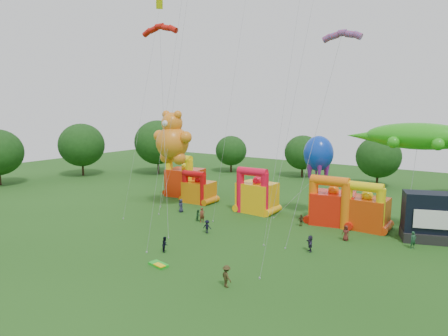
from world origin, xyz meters
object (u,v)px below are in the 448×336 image
Objects in this scene: spectator_4 at (301,220)px; gecko_kite at (417,141)px; bouncy_castle_0 at (184,180)px; bouncy_castle_2 at (256,195)px; teddy_bear_kite at (172,143)px; stage_trailer at (445,218)px; octopus_kite at (305,180)px; spectator_0 at (181,206)px.

gecko_kite is at bearing 164.75° from spectator_4.
bouncy_castle_0 is at bearing 178.85° from gecko_kite.
gecko_kite is at bearing -1.15° from bouncy_castle_0.
teddy_bear_kite reaches higher than bouncy_castle_2.
bouncy_castle_0 is at bearing -48.56° from spectator_4.
stage_trailer is at bearing 1.48° from bouncy_castle_2.
octopus_kite is 7.39× the size of spectator_4.
octopus_kite reaches higher than spectator_0.
spectator_4 is at bearing -12.67° from bouncy_castle_0.
spectator_0 reaches higher than spectator_4.
teddy_bear_kite reaches higher than spectator_0.
spectator_0 is at bearing -152.91° from octopus_kite.
octopus_kite is at bearing -1.61° from bouncy_castle_0.
stage_trailer is 0.84× the size of octopus_kite.
bouncy_castle_2 is 0.45× the size of teddy_bear_kite.
bouncy_castle_2 is 22.11m from gecko_kite.
stage_trailer is at bearing -4.03° from octopus_kite.
bouncy_castle_0 is 10.86m from spectator_0.
stage_trailer is 0.65× the size of teddy_bear_kite.
bouncy_castle_2 is 14.44m from teddy_bear_kite.
teddy_bear_kite is (-11.52, -4.90, 7.21)m from bouncy_castle_2.
bouncy_castle_0 is 0.49× the size of teddy_bear_kite.
spectator_0 is 17.43m from spectator_4.
spectator_0 is (-8.95, -6.14, -1.55)m from bouncy_castle_2.
bouncy_castle_0 is 39.27m from stage_trailer.
octopus_kite is 17.99m from spectator_0.
bouncy_castle_2 is at bearing 23.05° from teddy_bear_kite.
bouncy_castle_0 is 22.14m from octopus_kite.
stage_trailer is at bearing 28.84° from spectator_0.
teddy_bear_kite is 0.96× the size of gecko_kite.
teddy_bear_kite is at bearing -171.14° from stage_trailer.
teddy_bear_kite reaches higher than gecko_kite.
bouncy_castle_0 is at bearing 143.98° from spectator_0.
bouncy_castle_2 is at bearing -55.09° from spectator_4.
stage_trailer is (39.23, -1.83, -0.02)m from bouncy_castle_0.
teddy_bear_kite is at bearing -168.23° from gecko_kite.
gecko_kite is 16.60m from spectator_4.
bouncy_castle_2 is 4.36× the size of spectator_4.
octopus_kite reaches higher than stage_trailer.
gecko_kite is at bearing 162.73° from stage_trailer.
gecko_kite is (31.81, 6.63, 1.41)m from teddy_bear_kite.
bouncy_castle_2 is at bearing 51.67° from spectator_0.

